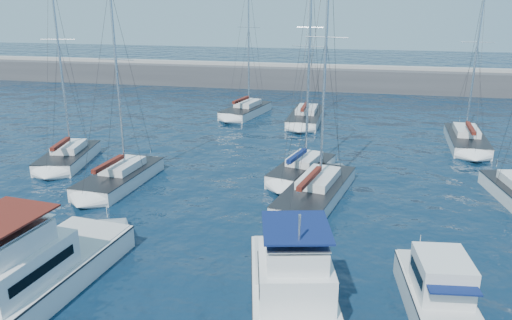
% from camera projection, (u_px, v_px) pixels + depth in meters
% --- Properties ---
extents(ground, '(220.00, 220.00, 0.00)m').
position_uv_depth(ground, '(237.00, 267.00, 24.75)').
color(ground, black).
rests_on(ground, ground).
extents(breakwater, '(160.00, 6.00, 4.45)m').
position_uv_depth(breakwater, '(320.00, 81.00, 72.84)').
color(breakwater, '#424244').
rests_on(breakwater, ground).
extents(motor_yacht_port_inner, '(5.08, 10.61, 4.69)m').
position_uv_depth(motor_yacht_port_inner, '(28.00, 274.00, 22.02)').
color(motor_yacht_port_inner, silver).
rests_on(motor_yacht_port_inner, ground).
extents(motor_yacht_stbd_inner, '(5.14, 8.70, 4.69)m').
position_uv_depth(motor_yacht_stbd_inner, '(293.00, 286.00, 21.12)').
color(motor_yacht_stbd_inner, silver).
rests_on(motor_yacht_stbd_inner, ground).
extents(motor_yacht_stbd_outer, '(3.06, 5.90, 3.20)m').
position_uv_depth(motor_yacht_stbd_outer, '(436.00, 291.00, 21.06)').
color(motor_yacht_stbd_outer, silver).
rests_on(motor_yacht_stbd_outer, ground).
extents(sailboat_mid_a, '(4.20, 7.34, 15.53)m').
position_uv_depth(sailboat_mid_a, '(68.00, 156.00, 40.06)').
color(sailboat_mid_a, silver).
rests_on(sailboat_mid_a, ground).
extents(sailboat_mid_b, '(3.72, 8.05, 13.96)m').
position_uv_depth(sailboat_mid_b, '(120.00, 177.00, 35.55)').
color(sailboat_mid_b, silver).
rests_on(sailboat_mid_b, ground).
extents(sailboat_mid_c, '(4.63, 7.56, 15.17)m').
position_uv_depth(sailboat_mid_c, '(302.00, 169.00, 37.06)').
color(sailboat_mid_c, silver).
rests_on(sailboat_mid_c, ground).
extents(sailboat_mid_d, '(5.04, 9.79, 16.72)m').
position_uv_depth(sailboat_mid_d, '(316.00, 191.00, 33.03)').
color(sailboat_mid_d, silver).
rests_on(sailboat_mid_d, ground).
extents(sailboat_back_a, '(4.80, 8.26, 15.39)m').
position_uv_depth(sailboat_back_a, '(246.00, 110.00, 56.42)').
color(sailboat_back_a, silver).
rests_on(sailboat_back_a, ground).
extents(sailboat_back_b, '(3.38, 8.65, 15.67)m').
position_uv_depth(sailboat_back_b, '(306.00, 117.00, 53.30)').
color(sailboat_back_b, silver).
rests_on(sailboat_back_b, ground).
extents(sailboat_back_c, '(3.50, 8.85, 14.43)m').
position_uv_depth(sailboat_back_c, '(466.00, 140.00, 44.90)').
color(sailboat_back_c, silver).
rests_on(sailboat_back_c, ground).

